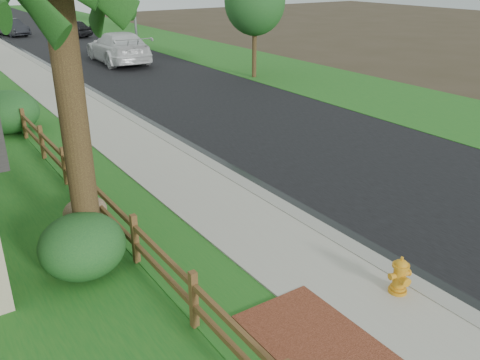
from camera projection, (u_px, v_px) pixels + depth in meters
ground at (364, 272)px, 10.01m from camera, size 120.00×120.00×0.00m
road at (69, 44)px, 39.14m from camera, size 8.00×90.00×0.02m
curb at (11, 47)px, 36.97m from camera, size 0.40×90.00×0.12m
wet_gutter at (16, 48)px, 37.16m from camera, size 0.50×90.00×0.00m
verge_far at (151, 37)px, 42.67m from camera, size 6.00×90.00×0.04m
brick_patch at (314, 341)px, 8.10m from camera, size 1.60×2.40×0.11m
ranch_fence at (78, 178)px, 12.82m from camera, size 0.12×16.92×1.10m
fire_hydrant at (400, 276)px, 9.11m from camera, size 0.48×0.39×0.73m
white_suv at (118, 47)px, 31.11m from camera, size 3.00×6.56×1.86m
dark_car_mid at (71, 28)px, 42.57m from camera, size 3.03×4.47×1.41m
dark_car_far at (12, 27)px, 43.21m from camera, size 2.34×4.35×1.36m
boulder at (85, 211)px, 11.74m from camera, size 1.17×0.98×0.68m
shrub_a at (82, 246)px, 9.74m from camera, size 1.92×1.92×1.24m
shrub_d at (7, 112)px, 18.07m from camera, size 2.75×2.75×1.52m
tree_near_right at (255, 1)px, 25.86m from camera, size 3.12×3.12×5.62m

